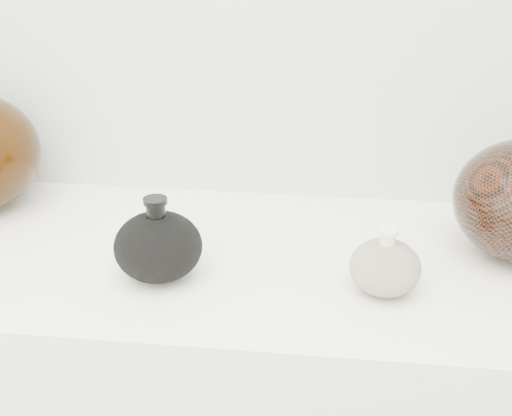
# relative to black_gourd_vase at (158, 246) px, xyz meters

# --- Properties ---
(room) EXTENTS (3.04, 2.42, 2.64)m
(room) POSITION_rel_black_gourd_vase_xyz_m (0.09, -0.60, 0.35)
(room) COLOR slate
(room) RESTS_ON ground
(black_gourd_vase) EXTENTS (0.15, 0.15, 0.13)m
(black_gourd_vase) POSITION_rel_black_gourd_vase_xyz_m (0.00, 0.00, 0.00)
(black_gourd_vase) COLOR black
(black_gourd_vase) RESTS_ON display_counter
(cream_gourd_vase) EXTENTS (0.11, 0.11, 0.10)m
(cream_gourd_vase) POSITION_rel_black_gourd_vase_xyz_m (0.33, -0.00, -0.01)
(cream_gourd_vase) COLOR beige
(cream_gourd_vase) RESTS_ON display_counter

